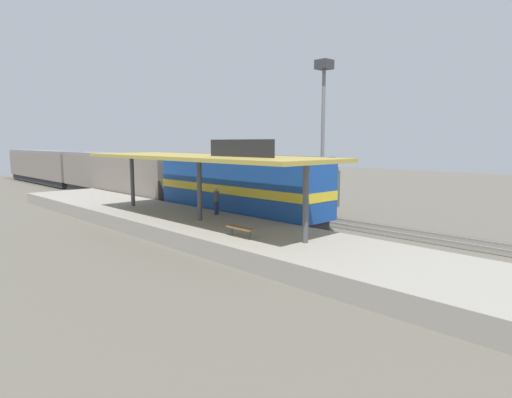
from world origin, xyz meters
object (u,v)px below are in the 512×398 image
at_px(locomotive, 238,187).
at_px(light_mast, 323,104).
at_px(platform_bench, 241,228).
at_px(passenger_carriage_front, 117,174).
at_px(passenger_carriage_rear, 44,166).
at_px(person_waiting, 216,200).
at_px(freight_car, 266,187).

height_order(locomotive, light_mast, light_mast).
xyz_separation_m(platform_bench, passenger_carriage_front, (6.00, 24.94, 0.97)).
relative_size(locomotive, passenger_carriage_rear, 0.72).
xyz_separation_m(locomotive, person_waiting, (-2.67, -0.94, -0.56)).
distance_m(passenger_carriage_front, passenger_carriage_rear, 20.80).
distance_m(locomotive, light_mast, 9.91).
relative_size(passenger_carriage_rear, person_waiting, 11.70).
xyz_separation_m(locomotive, freight_car, (4.60, 1.82, -0.44)).
height_order(platform_bench, person_waiting, person_waiting).
height_order(passenger_carriage_rear, person_waiting, passenger_carriage_rear).
bearing_deg(platform_bench, freight_car, 39.55).
height_order(passenger_carriage_front, passenger_carriage_rear, same).
xyz_separation_m(passenger_carriage_front, freight_car, (4.60, -16.18, -0.34)).
distance_m(passenger_carriage_front, person_waiting, 19.13).
relative_size(passenger_carriage_front, person_waiting, 11.70).
xyz_separation_m(platform_bench, person_waiting, (3.33, 6.00, 0.51)).
height_order(locomotive, freight_car, locomotive).
relative_size(locomotive, person_waiting, 8.44).
bearing_deg(passenger_carriage_rear, person_waiting, -93.85).
distance_m(passenger_carriage_rear, light_mast, 41.20).
relative_size(platform_bench, light_mast, 0.15).
bearing_deg(platform_bench, passenger_carriage_rear, 82.53).
bearing_deg(locomotive, freight_car, 21.54).
bearing_deg(person_waiting, light_mast, -1.40).
xyz_separation_m(passenger_carriage_rear, freight_car, (4.60, -36.98, -0.34)).
height_order(passenger_carriage_rear, light_mast, light_mast).
bearing_deg(locomotive, passenger_carriage_front, 90.00).
height_order(locomotive, passenger_carriage_rear, locomotive).
bearing_deg(platform_bench, person_waiting, 60.99).
bearing_deg(person_waiting, freight_car, 20.73).
bearing_deg(locomotive, person_waiting, -160.68).
height_order(platform_bench, freight_car, freight_car).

